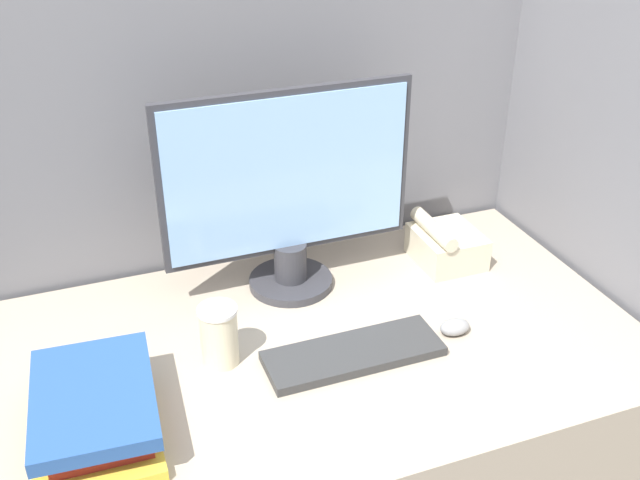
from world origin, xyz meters
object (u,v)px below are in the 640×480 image
object	(u,v)px
coffee_cup	(219,335)
desk_telephone	(446,245)
monitor	(291,195)
keyboard	(353,353)
mouse	(455,327)
book_stack	(95,415)

from	to	relation	value
coffee_cup	desk_telephone	distance (m)	0.65
monitor	desk_telephone	distance (m)	0.44
monitor	keyboard	size ratio (longest dim) A/B	1.57
desk_telephone	keyboard	bearing A→B (deg)	-142.99
monitor	mouse	distance (m)	0.46
monitor	coffee_cup	distance (m)	0.36
monitor	keyboard	bearing A→B (deg)	-84.95
coffee_cup	book_stack	distance (m)	0.29
monitor	mouse	xyz separation A→B (m)	(0.26, -0.31, -0.22)
keyboard	mouse	size ratio (longest dim) A/B	5.43
mouse	coffee_cup	distance (m)	0.50
monitor	mouse	size ratio (longest dim) A/B	8.50
monitor	coffee_cup	world-z (taller)	monitor
keyboard	mouse	bearing A→B (deg)	-0.31
monitor	desk_telephone	world-z (taller)	monitor
mouse	desk_telephone	distance (m)	0.30
mouse	desk_telephone	size ratio (longest dim) A/B	0.38
monitor	desk_telephone	size ratio (longest dim) A/B	3.21
monitor	desk_telephone	xyz separation A→B (m)	(0.39, -0.03, -0.19)
keyboard	book_stack	world-z (taller)	book_stack
coffee_cup	book_stack	size ratio (longest dim) A/B	0.41
monitor	mouse	world-z (taller)	monitor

